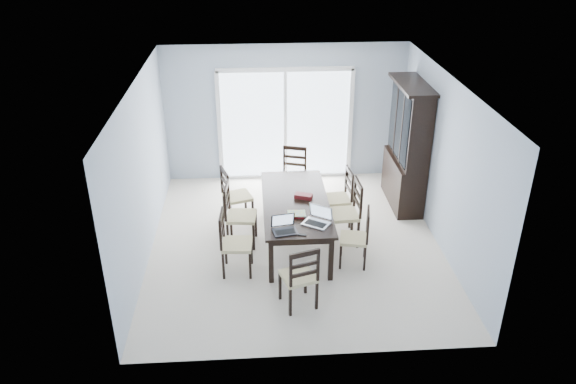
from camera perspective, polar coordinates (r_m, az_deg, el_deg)
name	(u,v)px	position (r m, az deg, el deg)	size (l,w,h in m)	color
floor	(295,243)	(8.93, 0.75, -5.21)	(5.00, 5.00, 0.00)	silver
ceiling	(296,83)	(7.86, 0.86, 11.05)	(5.00, 5.00, 0.00)	white
back_wall	(285,113)	(10.63, -0.28, 8.00)	(4.50, 0.02, 2.60)	#9EACBD
wall_left	(142,173)	(8.44, -14.61, 1.90)	(0.02, 5.00, 2.60)	#9EACBD
wall_right	(445,164)	(8.77, 15.63, 2.72)	(0.02, 5.00, 2.60)	#9EACBD
balcony	(282,158)	(12.05, -0.57, 3.47)	(4.50, 2.00, 0.10)	gray
railing	(280,116)	(12.76, -0.85, 7.73)	(4.50, 0.06, 1.10)	#99999E
dining_table	(296,206)	(8.59, 0.77, -1.40)	(1.00, 2.20, 0.75)	black
china_hutch	(407,147)	(9.88, 12.01, 4.48)	(0.50, 1.38, 2.20)	black
sliding_door	(285,124)	(10.68, -0.27, 6.88)	(2.52, 0.05, 2.18)	silver
chair_left_near	(230,236)	(8.01, -5.92, -4.50)	(0.46, 0.44, 1.12)	black
chair_left_mid	(235,208)	(8.67, -5.44, -1.65)	(0.50, 0.48, 1.17)	black
chair_left_far	(232,190)	(9.27, -5.74, 0.20)	(0.55, 0.54, 1.13)	black
chair_right_near	(360,232)	(8.23, 7.35, -4.00)	(0.47, 0.46, 1.04)	black
chair_right_mid	(350,206)	(8.71, 6.31, -1.39)	(0.49, 0.48, 1.21)	black
chair_right_far	(342,191)	(9.25, 5.53, 0.08)	(0.47, 0.46, 1.12)	black
chair_end_near	(301,272)	(7.27, 1.34, -8.10)	(0.52, 0.53, 1.10)	black
chair_end_far	(293,169)	(9.97, 0.56, 2.39)	(0.54, 0.55, 1.15)	black
laptop_dark	(285,229)	(7.73, -0.29, -3.77)	(0.37, 0.29, 0.23)	black
laptop_silver	(316,221)	(7.92, 2.87, -2.92)	(0.44, 0.41, 0.25)	silver
book_stack	(296,214)	(8.15, 0.83, -2.29)	(0.28, 0.22, 0.04)	maroon
cell_phone	(302,235)	(7.69, 1.47, -4.37)	(0.11, 0.05, 0.01)	black
game_box	(303,196)	(8.63, 1.58, -0.42)	(0.27, 0.13, 0.07)	#521016
hot_tub	(268,130)	(12.00, -2.09, 6.32)	(2.24, 2.05, 1.05)	brown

